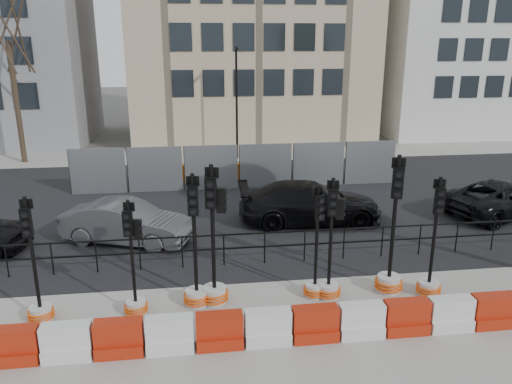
{
  "coord_description": "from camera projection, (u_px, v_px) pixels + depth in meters",
  "views": [
    {
      "loc": [
        -2.02,
        -12.16,
        6.38
      ],
      "look_at": [
        -0.02,
        3.0,
        1.68
      ],
      "focal_mm": 35.0,
      "sensor_mm": 36.0,
      "label": 1
    }
  ],
  "objects": [
    {
      "name": "traffic_signal_g",
      "position": [
        390.0,
        265.0,
        12.93
      ],
      "size": [
        0.73,
        0.73,
        3.69
      ],
      "rotation": [
        0.0,
        0.0,
        -0.34
      ],
      "color": "beige",
      "rests_on": "ground"
    },
    {
      "name": "traffic_signal_d",
      "position": [
        214.0,
        272.0,
        12.34
      ],
      "size": [
        0.71,
        0.71,
        3.6
      ],
      "rotation": [
        0.0,
        0.0,
        -0.21
      ],
      "color": "beige",
      "rests_on": "ground"
    },
    {
      "name": "car_b",
      "position": [
        127.0,
        223.0,
        16.15
      ],
      "size": [
        4.11,
        5.1,
        1.37
      ],
      "primitive_type": "imported",
      "rotation": [
        0.0,
        0.0,
        1.23
      ],
      "color": "#48484D",
      "rests_on": "ground"
    },
    {
      "name": "traffic_signal_c",
      "position": [
        196.0,
        280.0,
        12.29
      ],
      "size": [
        0.67,
        0.67,
        3.41
      ],
      "rotation": [
        0.0,
        0.0,
        -0.05
      ],
      "color": "beige",
      "rests_on": "ground"
    },
    {
      "name": "building_white",
      "position": [
        465.0,
        14.0,
        34.26
      ],
      "size": [
        12.0,
        9.06,
        16.0
      ],
      "color": "silver",
      "rests_on": "ground"
    },
    {
      "name": "traffic_signal_a",
      "position": [
        38.0,
        297.0,
        11.61
      ],
      "size": [
        0.61,
        0.61,
        3.08
      ],
      "rotation": [
        0.0,
        0.0,
        0.04
      ],
      "color": "beige",
      "rests_on": "ground"
    },
    {
      "name": "traffic_signal_b",
      "position": [
        135.0,
        288.0,
        11.88
      ],
      "size": [
        0.57,
        0.57,
        2.91
      ],
      "rotation": [
        0.0,
        0.0,
        -0.2
      ],
      "color": "beige",
      "rests_on": "ground"
    },
    {
      "name": "sidewalk_near",
      "position": [
        293.0,
        346.0,
        10.81
      ],
      "size": [
        40.0,
        6.0,
        0.02
      ],
      "primitive_type": "cube",
      "color": "gray",
      "rests_on": "ground"
    },
    {
      "name": "ground",
      "position": [
        271.0,
        282.0,
        13.66
      ],
      "size": [
        120.0,
        120.0,
        0.0
      ],
      "primitive_type": "plane",
      "color": "#51514C",
      "rests_on": "ground"
    },
    {
      "name": "traffic_signal_e",
      "position": [
        316.0,
        275.0,
        12.72
      ],
      "size": [
        0.59,
        0.59,
        3.01
      ],
      "rotation": [
        0.0,
        0.0,
        0.22
      ],
      "color": "beige",
      "rests_on": "ground"
    },
    {
      "name": "car_d",
      "position": [
        504.0,
        198.0,
        18.73
      ],
      "size": [
        5.13,
        6.13,
        1.33
      ],
      "primitive_type": "imported",
      "rotation": [
        0.0,
        0.0,
        1.9
      ],
      "color": "black",
      "rests_on": "ground"
    },
    {
      "name": "car_c",
      "position": [
        310.0,
        203.0,
        17.93
      ],
      "size": [
        2.6,
        5.33,
        1.49
      ],
      "primitive_type": "imported",
      "rotation": [
        0.0,
        0.0,
        1.52
      ],
      "color": "black",
      "rests_on": "ground"
    },
    {
      "name": "traffic_signal_h",
      "position": [
        430.0,
        272.0,
        12.78
      ],
      "size": [
        0.63,
        0.63,
        3.2
      ],
      "rotation": [
        0.0,
        0.0,
        -0.24
      ],
      "color": "beige",
      "rests_on": "ground"
    },
    {
      "name": "road",
      "position": [
        244.0,
        202.0,
        20.28
      ],
      "size": [
        40.0,
        14.0,
        0.03
      ],
      "primitive_type": "cube",
      "color": "black",
      "rests_on": "ground"
    },
    {
      "name": "kerb_railing",
      "position": [
        265.0,
        242.0,
        14.59
      ],
      "size": [
        18.0,
        0.04,
        1.0
      ],
      "color": "black",
      "rests_on": "ground"
    },
    {
      "name": "heras_fencing",
      "position": [
        237.0,
        169.0,
        22.74
      ],
      "size": [
        14.33,
        1.72,
        2.0
      ],
      "color": "gray",
      "rests_on": "ground"
    },
    {
      "name": "lamp_post_far",
      "position": [
        237.0,
        100.0,
        26.97
      ],
      "size": [
        0.12,
        0.56,
        6.0
      ],
      "color": "black",
      "rests_on": "ground"
    },
    {
      "name": "tree_bare_far",
      "position": [
        7.0,
        33.0,
        25.02
      ],
      "size": [
        2.0,
        2.0,
        9.0
      ],
      "color": "#473828",
      "rests_on": "ground"
    },
    {
      "name": "barrier_row",
      "position": [
        291.0,
        327.0,
        10.9
      ],
      "size": [
        16.75,
        0.5,
        0.8
      ],
      "color": "#B0210E",
      "rests_on": "ground"
    },
    {
      "name": "traffic_signal_f",
      "position": [
        330.0,
        271.0,
        12.63
      ],
      "size": [
        0.63,
        0.63,
        3.2
      ],
      "rotation": [
        0.0,
        0.0,
        -0.22
      ],
      "color": "beige",
      "rests_on": "ground"
    },
    {
      "name": "sidewalk_far",
      "position": [
        227.0,
        154.0,
        28.81
      ],
      "size": [
        40.0,
        4.0,
        0.02
      ],
      "primitive_type": "cube",
      "color": "gray",
      "rests_on": "ground"
    }
  ]
}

